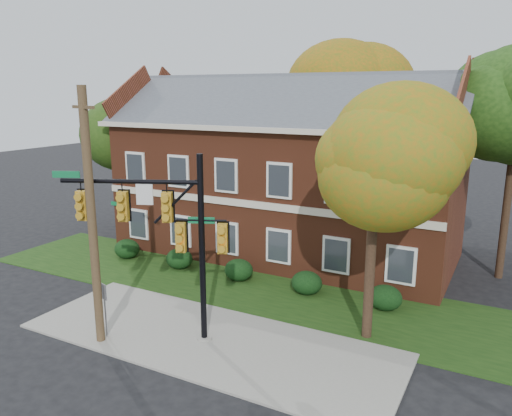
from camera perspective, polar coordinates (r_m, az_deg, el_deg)
The scene contains 15 objects.
ground at distance 18.13m, azimuth -7.29°, elevation -16.13°, with size 120.00×120.00×0.00m, color black.
sidewalk at distance 18.84m, azimuth -5.49°, elevation -14.76°, with size 14.00×5.00×0.08m, color gray.
grass_strip at distance 22.76m, azimuth 1.55°, elevation -9.64°, with size 30.00×6.00×0.04m, color #193811.
apartment_building at distance 27.49m, azimuth 3.44°, elevation 5.08°, with size 18.80×8.80×9.74m.
hedge_far_left at distance 28.02m, azimuth -14.53°, elevation -4.54°, with size 1.40×1.26×1.05m, color black.
hedge_left at distance 25.87m, azimuth -8.75°, elevation -5.75°, with size 1.40×1.26×1.05m, color black.
hedge_center at distance 24.03m, azimuth -1.99°, elevation -7.09°, with size 1.40×1.26×1.05m, color black.
hedge_right at distance 22.60m, azimuth 5.81°, elevation -8.50°, with size 1.40×1.26×1.05m, color black.
hedge_far_right at distance 21.63m, azimuth 14.54°, elevation -9.89°, with size 1.40×1.26×1.05m, color black.
tree_near_right at distance 17.30m, azimuth 14.17°, elevation 5.55°, with size 4.50×4.25×8.58m.
tree_left_rear at distance 31.73m, azimuth -13.79°, elevation 8.88°, with size 5.40×5.10×8.88m.
tree_far_rear at distance 34.09m, azimuth 11.30°, elevation 12.92°, with size 6.84×6.46×11.52m.
traffic_signal at distance 17.57m, azimuth -10.18°, elevation -2.25°, with size 5.68×2.56×6.82m.
utility_pole at distance 17.93m, azimuth -18.27°, elevation -1.22°, with size 1.37×0.53×9.05m.
sign_post at distance 19.16m, azimuth -16.92°, elevation -10.20°, with size 0.30×0.11×2.10m.
Camera 1 is at (9.32, -12.80, 8.84)m, focal length 35.00 mm.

